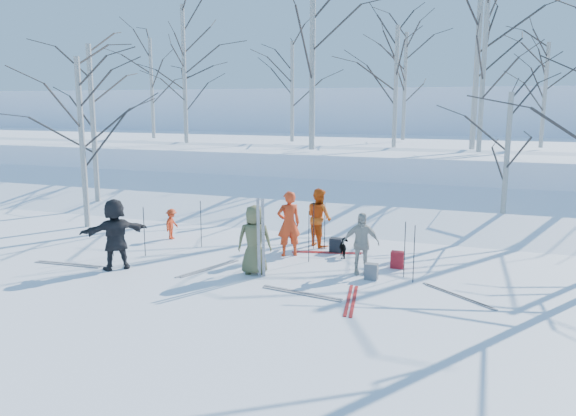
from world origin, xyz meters
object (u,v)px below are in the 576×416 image
at_px(skier_olive_center, 254,240).
at_px(skier_red_north, 289,224).
at_px(skier_grey_west, 115,234).
at_px(skier_red_seated, 172,224).
at_px(skier_cream_east, 361,243).
at_px(backpack_dark, 336,245).
at_px(dog, 345,248).
at_px(skier_redor_behind, 319,217).
at_px(backpack_red, 397,260).
at_px(backpack_grey, 371,272).

bearing_deg(skier_olive_center, skier_red_north, -114.29).
distance_m(skier_red_north, skier_grey_west, 4.43).
height_order(skier_red_seated, skier_grey_west, skier_grey_west).
height_order(skier_red_north, skier_cream_east, skier_red_north).
bearing_deg(skier_red_seated, backpack_dark, -89.54).
relative_size(skier_olive_center, dog, 2.82).
bearing_deg(dog, skier_olive_center, 28.45).
bearing_deg(skier_red_seated, skier_red_north, -99.79).
distance_m(skier_grey_west, dog, 5.88).
bearing_deg(skier_redor_behind, backpack_red, -170.17).
relative_size(skier_redor_behind, dog, 2.81).
relative_size(dog, backpack_grey, 1.56).
bearing_deg(skier_red_north, skier_olive_center, 47.98).
xyz_separation_m(skier_red_north, skier_red_seated, (-3.96, 0.54, -0.42)).
height_order(skier_olive_center, skier_grey_west, skier_grey_west).
height_order(dog, backpack_dark, dog).
bearing_deg(backpack_dark, skier_red_seated, -177.48).
bearing_deg(backpack_dark, skier_olive_center, -117.12).
xyz_separation_m(skier_cream_east, backpack_red, (0.76, 0.77, -0.54)).
bearing_deg(dog, backpack_red, 136.72).
relative_size(skier_red_north, skier_cream_east, 1.17).
height_order(skier_redor_behind, skier_cream_east, skier_redor_behind).
bearing_deg(backpack_dark, skier_redor_behind, 140.97).
distance_m(dog, backpack_dark, 0.53).
relative_size(skier_red_north, backpack_red, 4.18).
bearing_deg(skier_red_north, dog, 158.49).
relative_size(skier_red_seated, backpack_dark, 2.31).
distance_m(backpack_red, backpack_dark, 2.04).
distance_m(skier_cream_east, skier_grey_west, 6.00).
height_order(skier_olive_center, backpack_grey, skier_olive_center).
height_order(backpack_red, backpack_grey, backpack_red).
xyz_separation_m(skier_cream_east, dog, (-0.72, 1.28, -0.50)).
bearing_deg(backpack_grey, skier_redor_behind, 128.72).
bearing_deg(skier_olive_center, backpack_grey, 172.96).
relative_size(skier_redor_behind, backpack_dark, 4.17).
xyz_separation_m(skier_red_seated, backpack_red, (6.90, -0.69, -0.25)).
distance_m(skier_cream_east, backpack_red, 1.21).
bearing_deg(dog, backpack_grey, 98.69).
bearing_deg(skier_cream_east, dog, 101.82).
distance_m(backpack_grey, backpack_dark, 2.49).
height_order(skier_cream_east, dog, skier_cream_east).
relative_size(skier_grey_west, dog, 2.98).
height_order(skier_olive_center, skier_redor_behind, skier_olive_center).
distance_m(skier_olive_center, backpack_red, 3.61).
bearing_deg(dog, skier_grey_west, 6.68).
relative_size(skier_cream_east, dog, 2.52).
bearing_deg(skier_red_seated, backpack_grey, -107.83).
relative_size(skier_olive_center, backpack_dark, 4.19).
bearing_deg(skier_grey_west, dog, 163.20).
height_order(skier_red_seated, backpack_dark, skier_red_seated).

